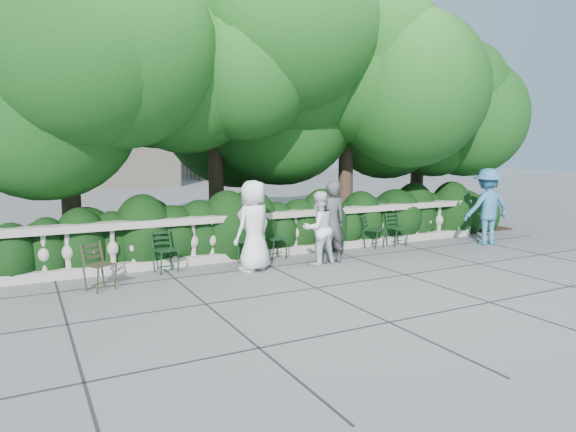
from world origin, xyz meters
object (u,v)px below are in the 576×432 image
chair_a (170,274)px  chair_weathered (106,291)px  person_woman_grey (331,222)px  chair_b (247,263)px  chair_f (336,254)px  person_casual_man (318,228)px  person_older_blue (487,207)px  chair_c (279,260)px  chair_e (400,247)px  chair_d (379,249)px  person_businessman (254,226)px

chair_a → chair_weathered: size_ratio=1.00×
chair_a → person_woman_grey: size_ratio=0.48×
chair_b → chair_f: 2.22m
person_casual_man → person_older_blue: 4.93m
chair_a → chair_b: same height
chair_a → person_older_blue: person_older_blue is taller
chair_c → chair_e: same height
chair_a → chair_f: (3.90, 0.09, 0.00)m
chair_a → chair_f: same height
chair_b → chair_d: (3.45, -0.06, 0.00)m
person_businessman → person_older_blue: (6.33, -0.16, 0.06)m
person_woman_grey → person_older_blue: bearing=-173.9°
chair_d → chair_b: bearing=158.3°
chair_a → chair_c: (2.44, 0.11, 0.00)m
chair_a → person_businessman: (1.56, -0.51, 0.90)m
chair_b → person_older_blue: person_older_blue is taller
chair_weathered → person_casual_man: 4.31m
chair_d → person_businessman: person_businessman is taller
chair_f → person_woman_grey: bearing=-137.0°
person_older_blue → person_businessman: bearing=8.7°
chair_d → person_casual_man: (-2.16, -0.73, 0.77)m
chair_a → person_businessman: size_ratio=0.47×
chair_d → chair_c: bearing=158.5°
chair_f → person_businessman: size_ratio=0.47×
chair_d → chair_e: 0.64m
chair_d → chair_f: bearing=158.8°
person_casual_man → person_older_blue: (4.92, -0.03, 0.19)m
chair_f → chair_b: bearing=171.7°
chair_f → person_older_blue: person_older_blue is taller
person_businessman → person_woman_grey: size_ratio=1.03×
chair_f → person_businessman: (-2.34, -0.61, 0.90)m
chair_a → person_casual_man: size_ratio=0.55×
chair_c → chair_d: same height
chair_weathered → person_businessman: person_businessman is taller
person_woman_grey → chair_c: bearing=-35.9°
chair_d → chair_f: size_ratio=1.00×
chair_weathered → person_woman_grey: 4.64m
chair_weathered → person_woman_grey: size_ratio=0.48×
chair_a → chair_c: bearing=-8.3°
chair_b → chair_a: bearing=-160.1°
chair_a → chair_e: 5.77m
person_woman_grey → person_older_blue: size_ratio=0.91×
chair_e → person_businessman: (-4.21, -0.58, 0.90)m
chair_a → person_older_blue: (7.89, -0.68, 0.96)m
chair_c → chair_weathered: same height
chair_e → person_casual_man: 2.99m
chair_d → person_businessman: size_ratio=0.47×
chair_e → chair_f: same height
chair_a → chair_b: size_ratio=1.00×
chair_a → person_businessman: person_businessman is taller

